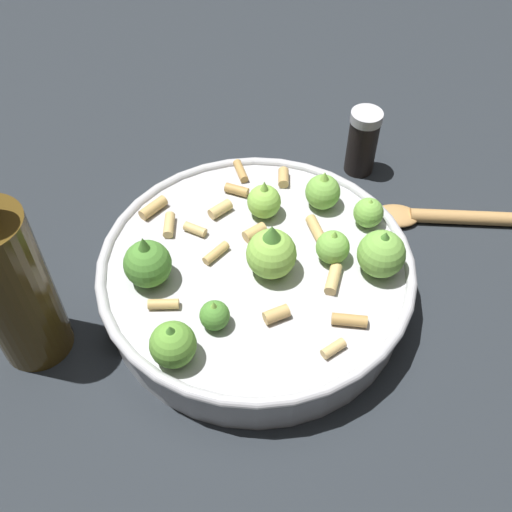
# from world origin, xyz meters

# --- Properties ---
(ground_plane) EXTENTS (2.40, 2.40, 0.00)m
(ground_plane) POSITION_xyz_m (0.00, 0.00, 0.00)
(ground_plane) COLOR #23282D
(cooking_pan) EXTENTS (0.31, 0.31, 0.11)m
(cooking_pan) POSITION_xyz_m (0.00, -0.00, 0.03)
(cooking_pan) COLOR #B7B7BC
(cooking_pan) RESTS_ON ground
(pepper_shaker) EXTENTS (0.04, 0.04, 0.08)m
(pepper_shaker) POSITION_xyz_m (0.23, 0.00, 0.04)
(pepper_shaker) COLOR black
(pepper_shaker) RESTS_ON ground
(olive_oil_bottle) EXTENTS (0.07, 0.07, 0.22)m
(olive_oil_bottle) POSITION_xyz_m (-0.16, 0.14, 0.09)
(olive_oil_bottle) COLOR #4C3814
(olive_oil_bottle) RESTS_ON ground
(wooden_spoon) EXTENTS (0.13, 0.20, 0.02)m
(wooden_spoon) POSITION_xyz_m (0.21, -0.13, 0.01)
(wooden_spoon) COLOR #B2844C
(wooden_spoon) RESTS_ON ground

